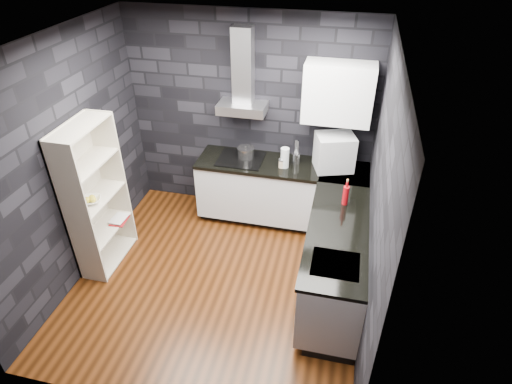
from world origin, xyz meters
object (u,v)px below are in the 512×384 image
at_px(utensil_crock, 296,158).
at_px(appliance_garage, 334,152).
at_px(fruit_bowl, 91,200).
at_px(red_bottle, 346,195).
at_px(pot, 246,153).
at_px(glass_vase, 285,158).
at_px(storage_jar, 282,164).
at_px(bookshelf, 96,198).

bearing_deg(utensil_crock, appliance_garage, -2.98).
bearing_deg(appliance_garage, fruit_bowl, -170.07).
bearing_deg(red_bottle, pot, 150.17).
bearing_deg(appliance_garage, glass_vase, 171.96).
relative_size(utensil_crock, red_bottle, 0.61).
xyz_separation_m(storage_jar, appliance_garage, (0.63, 0.12, 0.18)).
xyz_separation_m(appliance_garage, red_bottle, (0.19, -0.76, -0.11)).
bearing_deg(storage_jar, appliance_garage, 11.25).
height_order(pot, bookshelf, bookshelf).
height_order(glass_vase, utensil_crock, glass_vase).
distance_m(storage_jar, fruit_bowl, 2.30).
xyz_separation_m(pot, glass_vase, (0.53, -0.11, 0.06)).
relative_size(pot, utensil_crock, 1.57).
bearing_deg(glass_vase, bookshelf, -149.17).
height_order(glass_vase, bookshelf, bookshelf).
bearing_deg(appliance_garage, utensil_crock, 158.71).
xyz_separation_m(red_bottle, fruit_bowl, (-2.75, -0.62, -0.07)).
relative_size(pot, fruit_bowl, 0.98).
relative_size(red_bottle, bookshelf, 0.12).
relative_size(glass_vase, utensil_crock, 1.92).
distance_m(utensil_crock, appliance_garage, 0.50).
height_order(bookshelf, fruit_bowl, bookshelf).
bearing_deg(bookshelf, appliance_garage, 31.57).
distance_m(storage_jar, red_bottle, 1.04).
xyz_separation_m(glass_vase, storage_jar, (-0.03, -0.02, -0.08)).
distance_m(glass_vase, fruit_bowl, 2.33).
xyz_separation_m(glass_vase, red_bottle, (0.79, -0.65, -0.02)).
bearing_deg(pot, utensil_crock, 2.20).
height_order(pot, storage_jar, pot).
height_order(utensil_crock, fruit_bowl, utensil_crock).
distance_m(storage_jar, bookshelf, 2.25).
distance_m(glass_vase, red_bottle, 1.02).
bearing_deg(pot, fruit_bowl, -136.17).
distance_m(pot, glass_vase, 0.54).
relative_size(storage_jar, red_bottle, 0.44).
bearing_deg(utensil_crock, glass_vase, -132.82).
bearing_deg(bookshelf, utensil_crock, 37.04).
relative_size(glass_vase, bookshelf, 0.15).
bearing_deg(fruit_bowl, appliance_garage, 28.24).
bearing_deg(fruit_bowl, red_bottle, 12.67).
distance_m(pot, utensil_crock, 0.65).
bearing_deg(bookshelf, red_bottle, 15.78).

